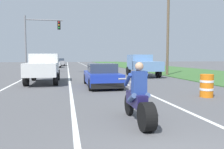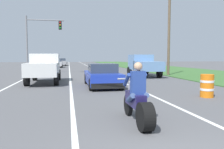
{
  "view_description": "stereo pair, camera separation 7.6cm",
  "coord_description": "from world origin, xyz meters",
  "px_view_note": "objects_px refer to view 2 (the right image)",
  "views": [
    {
      "loc": [
        -1.98,
        -2.76,
        1.75
      ],
      "look_at": [
        -0.08,
        6.72,
        1.0
      ],
      "focal_mm": 36.18,
      "sensor_mm": 36.0,
      "label": 1
    },
    {
      "loc": [
        -1.91,
        -2.78,
        1.75
      ],
      "look_at": [
        -0.08,
        6.72,
        1.0
      ],
      "focal_mm": 36.18,
      "sensor_mm": 36.0,
      "label": 2
    }
  ],
  "objects_px": {
    "distant_car_far_ahead": "(57,63)",
    "distant_car_further_ahead": "(62,62)",
    "pickup_truck_right_shoulder_light_blue": "(144,64)",
    "pickup_truck_left_lane_white": "(44,67)",
    "traffic_light_mast_near": "(38,36)",
    "sports_car_blue": "(102,76)",
    "motorcycle_with_rider": "(138,102)",
    "construction_barrel_nearest": "(207,86)"
  },
  "relations": [
    {
      "from": "construction_barrel_nearest",
      "to": "distant_car_far_ahead",
      "type": "relative_size",
      "value": 0.25
    },
    {
      "from": "motorcycle_with_rider",
      "to": "distant_car_far_ahead",
      "type": "relative_size",
      "value": 0.55
    },
    {
      "from": "motorcycle_with_rider",
      "to": "sports_car_blue",
      "type": "distance_m",
      "value": 7.64
    },
    {
      "from": "distant_car_far_ahead",
      "to": "distant_car_further_ahead",
      "type": "relative_size",
      "value": 1.0
    },
    {
      "from": "sports_car_blue",
      "to": "pickup_truck_right_shoulder_light_blue",
      "type": "height_order",
      "value": "pickup_truck_right_shoulder_light_blue"
    },
    {
      "from": "distant_car_far_ahead",
      "to": "motorcycle_with_rider",
      "type": "bearing_deg",
      "value": -83.73
    },
    {
      "from": "pickup_truck_right_shoulder_light_blue",
      "to": "traffic_light_mast_near",
      "type": "xyz_separation_m",
      "value": [
        -9.79,
        5.06,
        2.84
      ]
    },
    {
      "from": "sports_car_blue",
      "to": "traffic_light_mast_near",
      "type": "relative_size",
      "value": 0.72
    },
    {
      "from": "pickup_truck_left_lane_white",
      "to": "pickup_truck_right_shoulder_light_blue",
      "type": "xyz_separation_m",
      "value": [
        8.36,
        3.77,
        0.0
      ]
    },
    {
      "from": "pickup_truck_left_lane_white",
      "to": "pickup_truck_right_shoulder_light_blue",
      "type": "relative_size",
      "value": 1.0
    },
    {
      "from": "pickup_truck_left_lane_white",
      "to": "construction_barrel_nearest",
      "type": "bearing_deg",
      "value": -43.32
    },
    {
      "from": "pickup_truck_left_lane_white",
      "to": "construction_barrel_nearest",
      "type": "relative_size",
      "value": 4.8
    },
    {
      "from": "motorcycle_with_rider",
      "to": "construction_barrel_nearest",
      "type": "bearing_deg",
      "value": 37.91
    },
    {
      "from": "sports_car_blue",
      "to": "traffic_light_mast_near",
      "type": "xyz_separation_m",
      "value": [
        -5.01,
        11.54,
        3.32
      ]
    },
    {
      "from": "pickup_truck_right_shoulder_light_blue",
      "to": "traffic_light_mast_near",
      "type": "relative_size",
      "value": 0.8
    },
    {
      "from": "construction_barrel_nearest",
      "to": "distant_car_further_ahead",
      "type": "relative_size",
      "value": 0.25
    },
    {
      "from": "pickup_truck_right_shoulder_light_blue",
      "to": "traffic_light_mast_near",
      "type": "bearing_deg",
      "value": 152.68
    },
    {
      "from": "pickup_truck_left_lane_white",
      "to": "distant_car_further_ahead",
      "type": "height_order",
      "value": "pickup_truck_left_lane_white"
    },
    {
      "from": "construction_barrel_nearest",
      "to": "motorcycle_with_rider",
      "type": "bearing_deg",
      "value": -142.09
    },
    {
      "from": "traffic_light_mast_near",
      "to": "distant_car_far_ahead",
      "type": "distance_m",
      "value": 14.93
    },
    {
      "from": "construction_barrel_nearest",
      "to": "pickup_truck_left_lane_white",
      "type": "bearing_deg",
      "value": 136.68
    },
    {
      "from": "construction_barrel_nearest",
      "to": "distant_car_further_ahead",
      "type": "xyz_separation_m",
      "value": [
        -7.29,
        38.58,
        0.27
      ]
    },
    {
      "from": "motorcycle_with_rider",
      "to": "construction_barrel_nearest",
      "type": "distance_m",
      "value": 5.27
    },
    {
      "from": "motorcycle_with_rider",
      "to": "traffic_light_mast_near",
      "type": "relative_size",
      "value": 0.37
    },
    {
      "from": "motorcycle_with_rider",
      "to": "pickup_truck_left_lane_white",
      "type": "distance_m",
      "value": 10.9
    },
    {
      "from": "distant_car_further_ahead",
      "to": "pickup_truck_right_shoulder_light_blue",
      "type": "bearing_deg",
      "value": -73.68
    },
    {
      "from": "sports_car_blue",
      "to": "construction_barrel_nearest",
      "type": "distance_m",
      "value": 5.92
    },
    {
      "from": "construction_barrel_nearest",
      "to": "distant_car_further_ahead",
      "type": "height_order",
      "value": "distant_car_further_ahead"
    },
    {
      "from": "construction_barrel_nearest",
      "to": "distant_car_far_ahead",
      "type": "distance_m",
      "value": 31.48
    },
    {
      "from": "traffic_light_mast_near",
      "to": "distant_car_far_ahead",
      "type": "bearing_deg",
      "value": 85.62
    },
    {
      "from": "motorcycle_with_rider",
      "to": "distant_car_further_ahead",
      "type": "bearing_deg",
      "value": 94.28
    },
    {
      "from": "traffic_light_mast_near",
      "to": "distant_car_far_ahead",
      "type": "height_order",
      "value": "traffic_light_mast_near"
    },
    {
      "from": "motorcycle_with_rider",
      "to": "pickup_truck_right_shoulder_light_blue",
      "type": "bearing_deg",
      "value": 70.58
    },
    {
      "from": "sports_car_blue",
      "to": "traffic_light_mast_near",
      "type": "height_order",
      "value": "traffic_light_mast_near"
    },
    {
      "from": "sports_car_blue",
      "to": "pickup_truck_right_shoulder_light_blue",
      "type": "xyz_separation_m",
      "value": [
        4.78,
        6.48,
        0.48
      ]
    },
    {
      "from": "pickup_truck_left_lane_white",
      "to": "sports_car_blue",
      "type": "bearing_deg",
      "value": -37.06
    },
    {
      "from": "sports_car_blue",
      "to": "pickup_truck_right_shoulder_light_blue",
      "type": "bearing_deg",
      "value": 53.57
    },
    {
      "from": "pickup_truck_right_shoulder_light_blue",
      "to": "pickup_truck_left_lane_white",
      "type": "bearing_deg",
      "value": -155.72
    },
    {
      "from": "pickup_truck_right_shoulder_light_blue",
      "to": "distant_car_far_ahead",
      "type": "bearing_deg",
      "value": 113.89
    },
    {
      "from": "traffic_light_mast_near",
      "to": "construction_barrel_nearest",
      "type": "relative_size",
      "value": 6.0
    },
    {
      "from": "pickup_truck_right_shoulder_light_blue",
      "to": "distant_car_far_ahead",
      "type": "height_order",
      "value": "pickup_truck_right_shoulder_light_blue"
    },
    {
      "from": "pickup_truck_right_shoulder_light_blue",
      "to": "construction_barrel_nearest",
      "type": "xyz_separation_m",
      "value": [
        -0.82,
        -10.88,
        -0.6
      ]
    }
  ]
}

